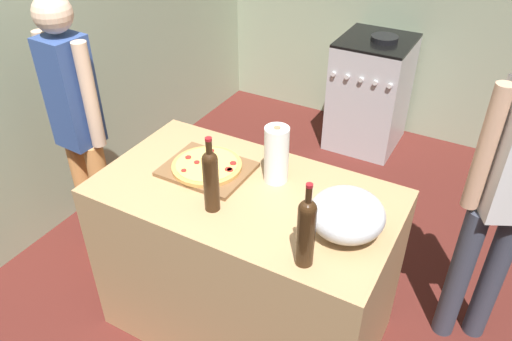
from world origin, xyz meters
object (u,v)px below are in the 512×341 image
wine_bottle_green (211,178)px  person_in_red (507,189)px  person_in_stripes (78,123)px  pizza (207,166)px  paper_towel_roll (276,155)px  mixing_bowl (347,214)px  wine_bottle_amber (306,230)px  stove (370,93)px

wine_bottle_green → person_in_red: (1.08, 0.69, -0.11)m
person_in_stripes → pizza: bearing=-1.5°
paper_towel_roll → person_in_stripes: 1.19m
mixing_bowl → person_in_stripes: 1.59m
paper_towel_roll → wine_bottle_amber: (0.34, -0.42, 0.02)m
wine_bottle_green → person_in_stripes: size_ratio=0.22×
person_in_stripes → wine_bottle_green: bearing=-13.3°
mixing_bowl → paper_towel_roll: (-0.41, 0.19, 0.04)m
stove → person_in_red: person_in_red is taller
pizza → wine_bottle_amber: 0.74m
pizza → stove: bearing=85.7°
person_in_stripes → person_in_red: bearing=11.8°
person_in_stripes → wine_bottle_amber: bearing=-13.0°
person_in_stripes → paper_towel_roll: bearing=3.6°
paper_towel_roll → person_in_red: (0.94, 0.37, -0.09)m
paper_towel_roll → mixing_bowl: bearing=-25.1°
mixing_bowl → person_in_red: size_ratio=0.18×
wine_bottle_amber → person_in_red: (0.61, 0.79, -0.12)m
wine_bottle_green → stove: wine_bottle_green is taller
paper_towel_roll → wine_bottle_green: size_ratio=0.79×
paper_towel_roll → wine_bottle_green: 0.35m
stove → person_in_stripes: person_in_stripes is taller
pizza → stove: stove is taller
person_in_red → wine_bottle_amber: bearing=-127.4°
person_in_stripes → stove: bearing=64.1°
mixing_bowl → person_in_red: bearing=46.5°
wine_bottle_green → pizza: bearing=128.4°
wine_bottle_amber → stove: size_ratio=0.38×
person_in_red → wine_bottle_green: bearing=-147.5°
person_in_red → mixing_bowl: bearing=-133.5°
pizza → wine_bottle_green: bearing=-51.6°
pizza → person_in_stripes: bearing=178.5°
wine_bottle_amber → person_in_red: size_ratio=0.22×
stove → wine_bottle_amber: bearing=-78.6°
wine_bottle_green → wine_bottle_amber: bearing=-12.2°
paper_towel_roll → wine_bottle_green: (-0.14, -0.32, 0.02)m
mixing_bowl → wine_bottle_green: size_ratio=0.87×
mixing_bowl → stove: (-0.57, 2.22, -0.54)m
pizza → paper_towel_roll: size_ratio=1.20×
wine_bottle_green → person_in_red: person_in_red is taller
mixing_bowl → person_in_stripes: person_in_stripes is taller
pizza → paper_towel_roll: 0.35m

